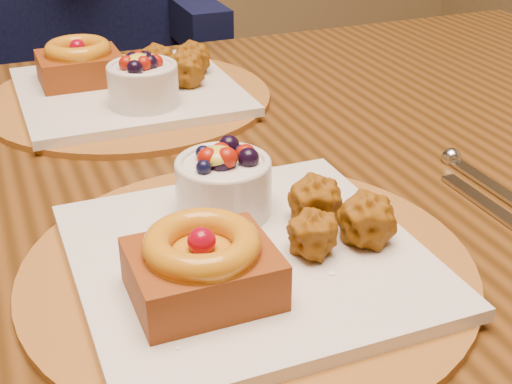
% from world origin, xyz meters
% --- Properties ---
extents(dining_table, '(1.60, 0.90, 0.76)m').
position_xyz_m(dining_table, '(0.04, 0.05, 0.68)').
color(dining_table, '#351E09').
rests_on(dining_table, ground).
extents(place_setting_near, '(0.38, 0.38, 0.08)m').
position_xyz_m(place_setting_near, '(0.04, -0.17, 0.78)').
color(place_setting_near, brown).
rests_on(place_setting_near, dining_table).
extents(place_setting_far, '(0.38, 0.38, 0.09)m').
position_xyz_m(place_setting_far, '(0.04, 0.26, 0.78)').
color(place_setting_far, brown).
rests_on(place_setting_far, dining_table).
extents(cutlery_near, '(0.06, 0.17, 0.00)m').
position_xyz_m(cutlery_near, '(0.31, -0.16, 0.76)').
color(cutlery_near, '#B2B2B7').
rests_on(cutlery_near, dining_table).
extents(chair_far, '(0.51, 0.51, 0.81)m').
position_xyz_m(chair_far, '(0.04, 0.73, 0.45)').
color(chair_far, black).
rests_on(chair_far, ground).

